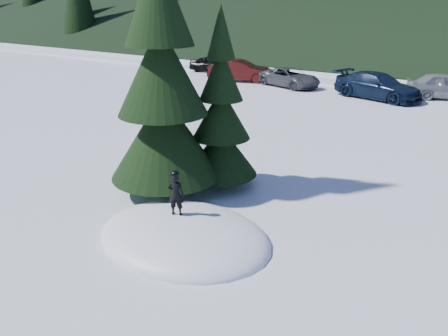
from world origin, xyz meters
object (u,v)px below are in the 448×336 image
Objects in this scene: spruce_tall at (162,82)px; car_3 at (377,86)px; spruce_short at (221,120)px; car_2 at (290,77)px; car_0 at (211,64)px; car_4 at (447,86)px; child_skier at (176,194)px; car_1 at (240,71)px.

spruce_tall is 17.73m from car_3.
spruce_short reaches higher than car_2.
car_2 is (-6.31, 16.68, -1.48)m from spruce_short.
car_2 is (8.39, -2.30, -0.00)m from car_0.
car_3 is at bearing 101.38° from car_4.
spruce_short reaches higher than car_3.
spruce_short is at bearing -99.25° from child_skier.
car_2 is at bearing 77.34° from car_4.
car_2 is 9.64m from car_4.
child_skier is 0.20× the size of car_3.
car_0 is at bearing 93.10° from car_3.
car_3 is (-1.07, 19.18, -0.25)m from child_skier.
car_4 is at bearing 78.17° from spruce_tall.
car_2 is at bearing 99.05° from car_3.
car_0 is 14.77m from car_3.
car_4 is (13.41, 1.91, 0.01)m from car_1.
spruce_tall is 2.34× the size of car_0.
spruce_tall is 1.92× the size of car_2.
spruce_short reaches higher than car_1.
car_4 is at bearing -120.94° from child_skier.
car_3 is at bearing 87.44° from spruce_tall.
spruce_short is 5.00× the size of child_skier.
spruce_tall is at bearing -146.98° from car_2.
spruce_tall is 1.64× the size of car_3.
child_skier reaches higher than car_4.
car_4 is at bearing -104.53° from car_1.
child_skier is at bearing -162.59° from car_3.
spruce_short is at bearing 54.46° from spruce_tall.
spruce_short reaches higher than car_4.
spruce_tall is 2.11m from spruce_short.
car_1 is at bearing 74.74° from car_4.
car_2 is at bearing 110.73° from spruce_short.
child_skier is at bearing -74.44° from spruce_short.
child_skier is at bearing 150.50° from car_4.
spruce_tall is 19.03m from car_2.
car_0 is at bearing 65.01° from car_4.
car_2 is at bearing -94.87° from child_skier.
car_4 is (3.16, 18.47, -1.33)m from spruce_short.
child_skier is at bearing -152.47° from car_0.
spruce_short is 1.02× the size of car_3.
car_4 is at bearing -41.03° from car_3.
spruce_short is 17.89m from car_2.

